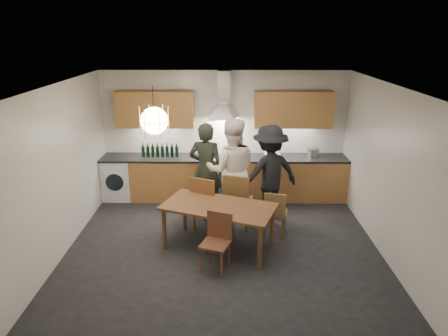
{
  "coord_description": "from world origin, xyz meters",
  "views": [
    {
      "loc": [
        0.06,
        -5.8,
        3.36
      ],
      "look_at": [
        0.01,
        0.4,
        1.2
      ],
      "focal_mm": 32.0,
      "sensor_mm": 36.0,
      "label": 1
    }
  ],
  "objects_px": {
    "chair_front": "(217,237)",
    "stock_pot": "(313,153)",
    "person_left": "(206,169)",
    "person_right": "(269,173)",
    "mixing_bowl": "(272,155)",
    "wine_bottles": "(160,150)",
    "dining_table": "(219,210)",
    "chair_back_left": "(206,200)",
    "person_mid": "(231,170)"
  },
  "relations": [
    {
      "from": "person_mid",
      "to": "wine_bottles",
      "type": "height_order",
      "value": "person_mid"
    },
    {
      "from": "person_right",
      "to": "mixing_bowl",
      "type": "distance_m",
      "value": 0.89
    },
    {
      "from": "mixing_bowl",
      "to": "person_mid",
      "type": "bearing_deg",
      "value": -131.32
    },
    {
      "from": "wine_bottles",
      "to": "person_mid",
      "type": "bearing_deg",
      "value": -34.42
    },
    {
      "from": "dining_table",
      "to": "chair_back_left",
      "type": "xyz_separation_m",
      "value": [
        -0.24,
        0.59,
        -0.08
      ]
    },
    {
      "from": "person_left",
      "to": "mixing_bowl",
      "type": "height_order",
      "value": "person_left"
    },
    {
      "from": "mixing_bowl",
      "to": "wine_bottles",
      "type": "xyz_separation_m",
      "value": [
        -2.28,
        0.04,
        0.1
      ]
    },
    {
      "from": "chair_front",
      "to": "mixing_bowl",
      "type": "distance_m",
      "value": 2.8
    },
    {
      "from": "stock_pot",
      "to": "dining_table",
      "type": "bearing_deg",
      "value": -132.47
    },
    {
      "from": "mixing_bowl",
      "to": "stock_pot",
      "type": "height_order",
      "value": "stock_pot"
    },
    {
      "from": "mixing_bowl",
      "to": "stock_pot",
      "type": "relative_size",
      "value": 1.49
    },
    {
      "from": "wine_bottles",
      "to": "chair_back_left",
      "type": "bearing_deg",
      "value": -55.27
    },
    {
      "from": "chair_back_left",
      "to": "chair_front",
      "type": "relative_size",
      "value": 1.17
    },
    {
      "from": "person_mid",
      "to": "mixing_bowl",
      "type": "xyz_separation_m",
      "value": [
        0.84,
        0.95,
        -0.01
      ]
    },
    {
      "from": "dining_table",
      "to": "wine_bottles",
      "type": "height_order",
      "value": "wine_bottles"
    },
    {
      "from": "person_mid",
      "to": "stock_pot",
      "type": "height_order",
      "value": "person_mid"
    },
    {
      "from": "person_right",
      "to": "mixing_bowl",
      "type": "relative_size",
      "value": 5.23
    },
    {
      "from": "mixing_bowl",
      "to": "wine_bottles",
      "type": "bearing_deg",
      "value": 179.04
    },
    {
      "from": "dining_table",
      "to": "mixing_bowl",
      "type": "xyz_separation_m",
      "value": [
        1.05,
        1.99,
        0.29
      ]
    },
    {
      "from": "person_mid",
      "to": "mixing_bowl",
      "type": "bearing_deg",
      "value": -131.47
    },
    {
      "from": "person_right",
      "to": "wine_bottles",
      "type": "bearing_deg",
      "value": -45.01
    },
    {
      "from": "chair_front",
      "to": "person_right",
      "type": "height_order",
      "value": "person_right"
    },
    {
      "from": "chair_back_left",
      "to": "wine_bottles",
      "type": "relative_size",
      "value": 1.33
    },
    {
      "from": "chair_front",
      "to": "wine_bottles",
      "type": "xyz_separation_m",
      "value": [
        -1.23,
        2.59,
        0.55
      ]
    },
    {
      "from": "chair_back_left",
      "to": "person_left",
      "type": "distance_m",
      "value": 0.76
    },
    {
      "from": "person_left",
      "to": "stock_pot",
      "type": "relative_size",
      "value": 7.82
    },
    {
      "from": "mixing_bowl",
      "to": "person_right",
      "type": "bearing_deg",
      "value": -99.35
    },
    {
      "from": "person_left",
      "to": "person_mid",
      "type": "height_order",
      "value": "person_mid"
    },
    {
      "from": "person_left",
      "to": "person_mid",
      "type": "distance_m",
      "value": 0.54
    },
    {
      "from": "person_mid",
      "to": "dining_table",
      "type": "bearing_deg",
      "value": 78.3
    },
    {
      "from": "person_left",
      "to": "wine_bottles",
      "type": "distance_m",
      "value": 1.24
    },
    {
      "from": "chair_front",
      "to": "wine_bottles",
      "type": "distance_m",
      "value": 2.92
    },
    {
      "from": "mixing_bowl",
      "to": "wine_bottles",
      "type": "distance_m",
      "value": 2.29
    },
    {
      "from": "person_left",
      "to": "person_right",
      "type": "height_order",
      "value": "person_left"
    },
    {
      "from": "dining_table",
      "to": "stock_pot",
      "type": "distance_m",
      "value": 2.81
    },
    {
      "from": "chair_back_left",
      "to": "person_mid",
      "type": "xyz_separation_m",
      "value": [
        0.45,
        0.45,
        0.38
      ]
    },
    {
      "from": "chair_front",
      "to": "person_right",
      "type": "relative_size",
      "value": 0.48
    },
    {
      "from": "person_left",
      "to": "chair_back_left",
      "type": "bearing_deg",
      "value": 102.98
    },
    {
      "from": "chair_back_left",
      "to": "stock_pot",
      "type": "bearing_deg",
      "value": -121.36
    },
    {
      "from": "stock_pot",
      "to": "wine_bottles",
      "type": "bearing_deg",
      "value": -179.41
    },
    {
      "from": "person_right",
      "to": "wine_bottles",
      "type": "distance_m",
      "value": 2.33
    },
    {
      "from": "person_left",
      "to": "person_right",
      "type": "relative_size",
      "value": 1.0
    },
    {
      "from": "chair_back_left",
      "to": "chair_front",
      "type": "height_order",
      "value": "chair_back_left"
    },
    {
      "from": "dining_table",
      "to": "stock_pot",
      "type": "relative_size",
      "value": 8.54
    },
    {
      "from": "dining_table",
      "to": "chair_back_left",
      "type": "height_order",
      "value": "chair_back_left"
    },
    {
      "from": "chair_front",
      "to": "stock_pot",
      "type": "height_order",
      "value": "stock_pot"
    },
    {
      "from": "stock_pot",
      "to": "wine_bottles",
      "type": "xyz_separation_m",
      "value": [
        -3.12,
        -0.03,
        0.06
      ]
    },
    {
      "from": "person_mid",
      "to": "wine_bottles",
      "type": "distance_m",
      "value": 1.75
    },
    {
      "from": "dining_table",
      "to": "chair_front",
      "type": "relative_size",
      "value": 2.27
    },
    {
      "from": "chair_front",
      "to": "person_left",
      "type": "relative_size",
      "value": 0.48
    }
  ]
}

